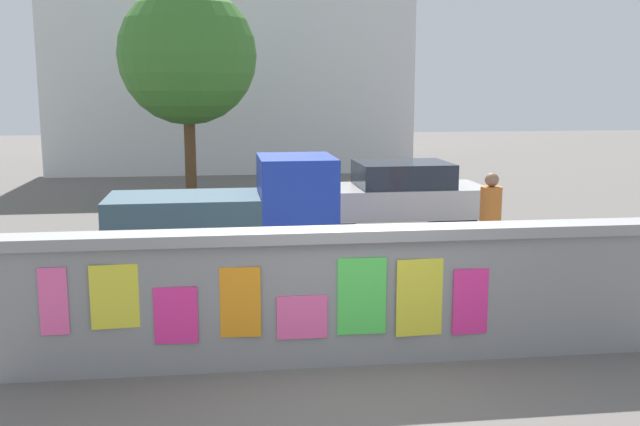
{
  "coord_description": "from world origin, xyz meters",
  "views": [
    {
      "loc": [
        -1.28,
        -7.48,
        2.98
      ],
      "look_at": [
        0.03,
        2.55,
        1.2
      ],
      "focal_mm": 41.04,
      "sensor_mm": 36.0,
      "label": 1
    }
  ],
  "objects_px": {
    "tree_roadside": "(187,56)",
    "motorcycle": "(426,262)",
    "car_parked": "(395,194)",
    "person_walking": "(490,213)",
    "bicycle_near": "(106,304)",
    "auto_rickshaw_truck": "(235,216)"
  },
  "relations": [
    {
      "from": "person_walking",
      "to": "auto_rickshaw_truck",
      "type": "bearing_deg",
      "value": 170.17
    },
    {
      "from": "motorcycle",
      "to": "tree_roadside",
      "type": "distance_m",
      "value": 10.39
    },
    {
      "from": "bicycle_near",
      "to": "person_walking",
      "type": "relative_size",
      "value": 1.04
    },
    {
      "from": "auto_rickshaw_truck",
      "to": "person_walking",
      "type": "distance_m",
      "value": 4.07
    },
    {
      "from": "car_parked",
      "to": "person_walking",
      "type": "distance_m",
      "value": 3.83
    },
    {
      "from": "person_walking",
      "to": "tree_roadside",
      "type": "xyz_separation_m",
      "value": [
        -5.03,
        8.15,
        2.71
      ]
    },
    {
      "from": "car_parked",
      "to": "bicycle_near",
      "type": "distance_m",
      "value": 7.74
    },
    {
      "from": "motorcycle",
      "to": "bicycle_near",
      "type": "height_order",
      "value": "bicycle_near"
    },
    {
      "from": "tree_roadside",
      "to": "motorcycle",
      "type": "bearing_deg",
      "value": -67.88
    },
    {
      "from": "motorcycle",
      "to": "tree_roadside",
      "type": "height_order",
      "value": "tree_roadside"
    },
    {
      "from": "bicycle_near",
      "to": "person_walking",
      "type": "xyz_separation_m",
      "value": [
        5.62,
        2.15,
        0.62
      ]
    },
    {
      "from": "auto_rickshaw_truck",
      "to": "tree_roadside",
      "type": "height_order",
      "value": "tree_roadside"
    },
    {
      "from": "car_parked",
      "to": "person_walking",
      "type": "relative_size",
      "value": 2.36
    },
    {
      "from": "tree_roadside",
      "to": "bicycle_near",
      "type": "bearing_deg",
      "value": -93.24
    },
    {
      "from": "car_parked",
      "to": "person_walking",
      "type": "bearing_deg",
      "value": -80.28
    },
    {
      "from": "person_walking",
      "to": "tree_roadside",
      "type": "distance_m",
      "value": 9.96
    },
    {
      "from": "person_walking",
      "to": "motorcycle",
      "type": "bearing_deg",
      "value": -142.98
    },
    {
      "from": "car_parked",
      "to": "bicycle_near",
      "type": "xyz_separation_m",
      "value": [
        -4.97,
        -5.92,
        -0.37
      ]
    },
    {
      "from": "auto_rickshaw_truck",
      "to": "person_walking",
      "type": "bearing_deg",
      "value": -9.83
    },
    {
      "from": "motorcycle",
      "to": "tree_roadside",
      "type": "xyz_separation_m",
      "value": [
        -3.72,
        9.15,
        3.24
      ]
    },
    {
      "from": "car_parked",
      "to": "motorcycle",
      "type": "bearing_deg",
      "value": -98.01
    },
    {
      "from": "bicycle_near",
      "to": "tree_roadside",
      "type": "xyz_separation_m",
      "value": [
        0.58,
        10.31,
        3.34
      ]
    }
  ]
}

